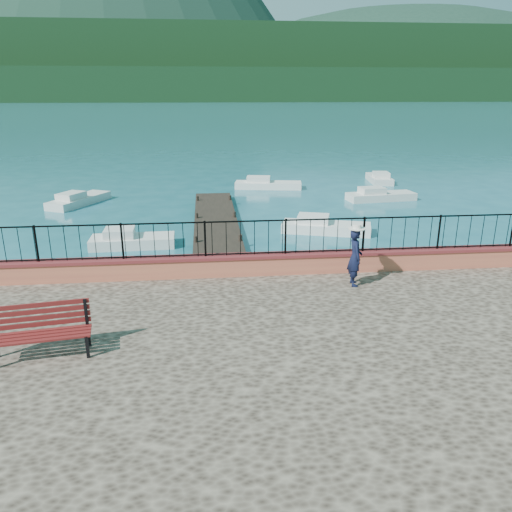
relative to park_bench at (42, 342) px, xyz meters
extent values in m
plane|color=#19596B|center=(5.67, 0.40, -1.51)|extent=(2000.00, 2000.00, 0.00)
cube|color=#C96A48|center=(5.67, 4.10, -0.02)|extent=(28.00, 0.46, 0.58)
cube|color=black|center=(5.67, 4.10, 0.75)|extent=(27.00, 0.05, 0.95)
cube|color=#2D231C|center=(3.67, 12.40, -1.36)|extent=(2.00, 16.00, 0.30)
cube|color=black|center=(5.67, 300.40, 7.49)|extent=(900.00, 60.00, 18.00)
cube|color=black|center=(5.67, 360.40, 20.49)|extent=(900.00, 120.00, 44.00)
ellipsoid|color=#142D23|center=(225.67, 560.40, -1.51)|extent=(448.00, 384.00, 180.00)
cube|color=black|center=(0.01, -0.04, -0.08)|extent=(1.91, 0.84, 0.46)
cube|color=maroon|center=(-0.04, 0.24, 0.44)|extent=(1.83, 0.36, 0.56)
imported|color=black|center=(7.03, 3.03, 0.46)|extent=(0.40, 0.58, 1.53)
cylinder|color=white|center=(7.03, 3.03, 1.28)|extent=(0.44, 0.44, 0.12)
cube|color=silver|center=(0.20, 11.04, -1.11)|extent=(3.40, 1.41, 0.80)
cube|color=white|center=(8.57, 12.33, -1.11)|extent=(4.12, 2.39, 0.80)
cube|color=silver|center=(13.40, 18.83, -1.11)|extent=(4.08, 1.78, 0.80)
cube|color=silver|center=(-3.83, 19.49, -1.11)|extent=(2.99, 4.23, 0.80)
cube|color=silver|center=(7.33, 23.16, -1.11)|extent=(4.44, 1.98, 0.80)
cube|color=silver|center=(15.33, 24.70, -1.11)|extent=(1.70, 3.45, 0.80)
camera|label=1|loc=(3.20, -8.90, 4.57)|focal=35.00mm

